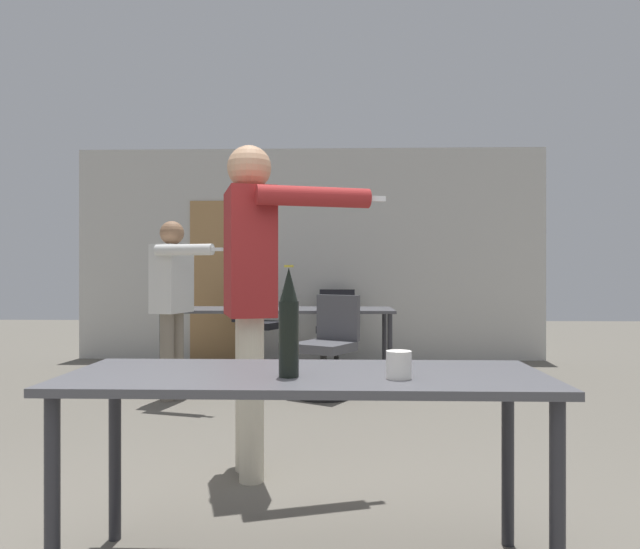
{
  "coord_description": "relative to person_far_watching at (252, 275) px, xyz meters",
  "views": [
    {
      "loc": [
        0.35,
        -1.5,
        1.1
      ],
      "look_at": [
        0.23,
        2.49,
        1.1
      ],
      "focal_mm": 32.0,
      "sensor_mm": 36.0,
      "label": 1
    }
  ],
  "objects": [
    {
      "name": "conference_table_far",
      "position": [
        -0.15,
        2.85,
        -0.41
      ],
      "size": [
        2.39,
        0.77,
        0.74
      ],
      "color": "#4C4C51",
      "rests_on": "ground_plane"
    },
    {
      "name": "office_chair_side_rolled",
      "position": [
        0.38,
        2.08,
        -0.68
      ],
      "size": [
        0.65,
        0.67,
        0.91
      ],
      "rotation": [
        0.0,
        0.0,
        2.62
      ],
      "color": "black",
      "rests_on": "ground_plane"
    },
    {
      "name": "conference_table_near",
      "position": [
        0.35,
        -1.03,
        -0.44
      ],
      "size": [
        1.74,
        0.64,
        0.74
      ],
      "color": "#4C4C51",
      "rests_on": "ground_plane"
    },
    {
      "name": "office_chair_mid_tucked",
      "position": [
        0.46,
        3.82,
        -0.68
      ],
      "size": [
        0.52,
        0.56,
        0.91
      ],
      "rotation": [
        0.0,
        0.0,
        3.1
      ],
      "color": "black",
      "rests_on": "ground_plane"
    },
    {
      "name": "drink_cup",
      "position": [
        0.68,
        -1.13,
        -0.31
      ],
      "size": [
        0.09,
        0.09,
        0.1
      ],
      "color": "silver",
      "rests_on": "conference_table_near"
    },
    {
      "name": "person_right_polo",
      "position": [
        -0.98,
        1.88,
        -0.15
      ],
      "size": [
        0.69,
        0.69,
        1.57
      ],
      "rotation": [
        0.0,
        0.0,
        -1.83
      ],
      "color": "slate",
      "rests_on": "ground_plane"
    },
    {
      "name": "office_chair_far_left",
      "position": [
        -0.52,
        3.8,
        -0.65
      ],
      "size": [
        0.65,
        0.62,
        0.95
      ],
      "rotation": [
        0.0,
        0.0,
        4.31
      ],
      "color": "black",
      "rests_on": "ground_plane"
    },
    {
      "name": "person_far_watching",
      "position": [
        0.0,
        0.0,
        0.0
      ],
      "size": [
        0.91,
        0.61,
        1.81
      ],
      "rotation": [
        0.0,
        0.0,
        -1.28
      ],
      "color": "beige",
      "rests_on": "ground_plane"
    },
    {
      "name": "back_wall",
      "position": [
        0.09,
        4.27,
        0.25
      ],
      "size": [
        6.02,
        0.12,
        2.72
      ],
      "color": "beige",
      "rests_on": "ground_plane"
    },
    {
      "name": "beer_bottle",
      "position": [
        0.3,
        -1.11,
        -0.17
      ],
      "size": [
        0.07,
        0.07,
        0.39
      ],
      "color": "black",
      "rests_on": "conference_table_near"
    }
  ]
}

